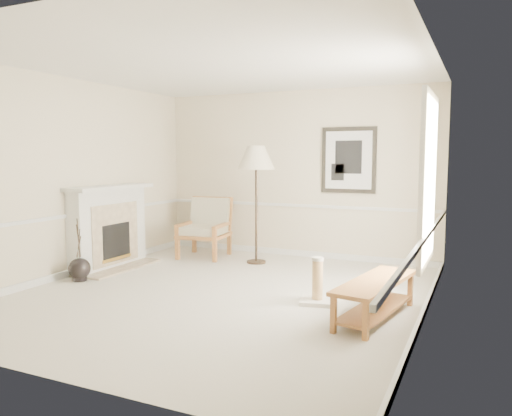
% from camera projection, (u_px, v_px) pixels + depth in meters
% --- Properties ---
extents(ground, '(5.50, 5.50, 0.00)m').
position_uv_depth(ground, '(221.00, 294.00, 6.44)').
color(ground, silver).
rests_on(ground, ground).
extents(room, '(5.04, 5.54, 2.92)m').
position_uv_depth(room, '(233.00, 148.00, 6.25)').
color(room, beige).
rests_on(room, ground).
extents(fireplace, '(0.64, 1.64, 1.31)m').
position_uv_depth(fireplace, '(109.00, 228.00, 7.89)').
color(fireplace, white).
rests_on(fireplace, ground).
extents(floor_vase, '(0.31, 0.31, 0.90)m').
position_uv_depth(floor_vase, '(80.00, 269.00, 7.08)').
color(floor_vase, black).
rests_on(floor_vase, ground).
extents(armchair, '(0.87, 0.92, 1.04)m').
position_uv_depth(armchair, '(206.00, 225.00, 8.83)').
color(armchair, '#AD6A38').
rests_on(armchair, ground).
extents(floor_lamp, '(0.73, 0.73, 1.94)m').
position_uv_depth(floor_lamp, '(256.00, 161.00, 8.11)').
color(floor_lamp, black).
rests_on(floor_lamp, ground).
extents(bench, '(0.70, 1.55, 0.43)m').
position_uv_depth(bench, '(375.00, 293.00, 5.43)').
color(bench, '#AD6A38').
rests_on(bench, ground).
extents(scratching_post, '(0.47, 0.47, 0.56)m').
position_uv_depth(scratching_post, '(317.00, 289.00, 6.01)').
color(scratching_post, white).
rests_on(scratching_post, ground).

